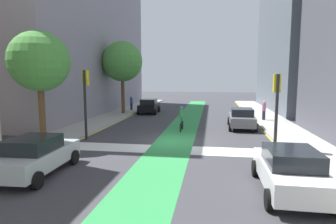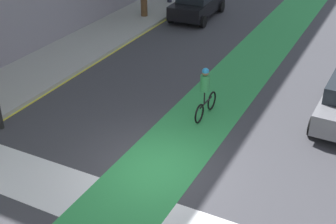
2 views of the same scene
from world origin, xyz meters
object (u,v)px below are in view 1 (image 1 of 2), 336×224
Objects in this scene: car_black_left_far at (149,106)px; pedestrian_sidewalk_left_a at (131,103)px; pedestrian_sidewalk_right_a at (264,110)px; car_grey_right_far at (242,118)px; street_tree_near at (39,62)px; street_tree_far at (122,62)px; car_silver_left_near at (36,155)px; traffic_signal_near_right at (277,98)px; car_white_right_near at (290,170)px; traffic_signal_near_left at (86,91)px; cyclist_in_lane at (181,118)px.

pedestrian_sidewalk_left_a reaches higher than car_black_left_far.
pedestrian_sidewalk_right_a is (11.51, -4.20, 0.23)m from car_black_left_far.
pedestrian_sidewalk_right_a reaches higher than car_grey_right_far.
street_tree_far is (0.63, 13.52, 0.74)m from street_tree_near.
car_grey_right_far and car_silver_left_near have the same top height.
traffic_signal_near_right reaches higher than car_white_right_near.
traffic_signal_near_left is 12.49m from street_tree_far.
cyclist_in_lane is at bearing -58.10° from pedestrian_sidewalk_left_a.
street_tree_near is (-2.15, -1.39, 1.78)m from traffic_signal_near_left.
traffic_signal_near_left is at bearing 146.72° from car_white_right_near.
pedestrian_sidewalk_left_a is at bearing 96.16° from car_silver_left_near.
cyclist_in_lane is at bearing 32.45° from traffic_signal_near_left.
cyclist_in_lane is at bearing -49.78° from street_tree_far.
street_tree_far is (-2.38, 18.71, 4.79)m from car_silver_left_near.
car_black_left_far is 2.93m from pedestrian_sidewalk_left_a.
car_silver_left_near is at bearing 178.01° from car_white_right_near.
cyclist_in_lane is (-4.49, -1.89, 0.17)m from car_grey_right_far.
car_silver_left_near is at bearing -153.14° from traffic_signal_near_right.
car_grey_right_far is at bearing -41.34° from car_black_left_far.
pedestrian_sidewalk_left_a is at bearing 95.58° from traffic_signal_near_left.
car_white_right_near is 9.66m from car_silver_left_near.
car_silver_left_near is (-10.35, -5.24, -2.08)m from traffic_signal_near_right.
street_tree_far is (-1.51, 12.14, 2.52)m from traffic_signal_near_left.
street_tree_near reaches higher than cyclist_in_lane.
car_grey_right_far is (9.18, -8.07, 0.00)m from car_black_left_far.
car_black_left_far is 15.81m from street_tree_near.
cyclist_in_lane is at bearing 114.66° from car_white_right_near.
pedestrian_sidewalk_left_a is (-7.17, 11.52, 0.03)m from cyclist_in_lane.
traffic_signal_near_left is 1.02× the size of car_black_left_far.
car_grey_right_far is 2.46× the size of pedestrian_sidewalk_right_a.
street_tree_near is at bearing -147.45° from cyclist_in_lane.
car_white_right_near is 11.58m from cyclist_in_lane.
traffic_signal_near_left is 2.53× the size of pedestrian_sidewalk_right_a.
car_grey_right_far is 14.27m from street_tree_far.
traffic_signal_near_left is at bearing -82.89° from street_tree_far.
car_grey_right_far is at bearing 29.20° from street_tree_near.
car_silver_left_near is (-9.31, -12.07, 0.00)m from car_grey_right_far.
traffic_signal_near_left is (-11.21, 1.33, 0.18)m from traffic_signal_near_right.
traffic_signal_near_right is 20.88m from pedestrian_sidewalk_left_a.
street_tree_far reaches higher than pedestrian_sidewalk_right_a.
street_tree_near is at bearing -143.70° from pedestrian_sidewalk_right_a.
street_tree_far is at bearing 97.11° from traffic_signal_near_left.
street_tree_far reaches higher than traffic_signal_near_right.
car_silver_left_near is at bearing -115.35° from cyclist_in_lane.
car_silver_left_near is 11.27m from cyclist_in_lane.
car_black_left_far is 12.25m from pedestrian_sidewalk_right_a.
car_black_left_far is 2.47× the size of pedestrian_sidewalk_right_a.
car_black_left_far is at bearing 29.84° from street_tree_far.
car_white_right_near is 25.10m from pedestrian_sidewalk_left_a.
car_black_left_far is at bearing -32.23° from pedestrian_sidewalk_left_a.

